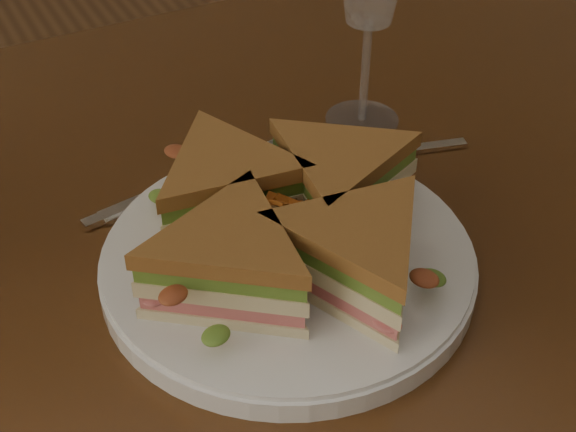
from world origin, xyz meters
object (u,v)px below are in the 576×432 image
Objects in this scene: table at (274,323)px; sandwich_wedges at (288,222)px; knife at (197,180)px; plate at (288,262)px; spoon at (312,161)px.

table is 4.41× the size of sandwich_wedges.
knife reaches higher than table.
table is at bearing -82.24° from knife.
table is 0.15m from sandwich_wedges.
knife is (-0.02, 0.13, -0.04)m from sandwich_wedges.
plate is 0.97× the size of sandwich_wedges.
table is 6.68× the size of spoon.
knife is at bearing 97.57° from sandwich_wedges.
sandwich_wedges is at bearing -153.43° from plate.
table is at bearing -122.22° from spoon.
spoon is 0.10m from knife.
table is 0.13m from knife.
knife is at bearing -177.79° from spoon.
plate reaches higher than knife.
plate is at bearing 26.57° from sandwich_wedges.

